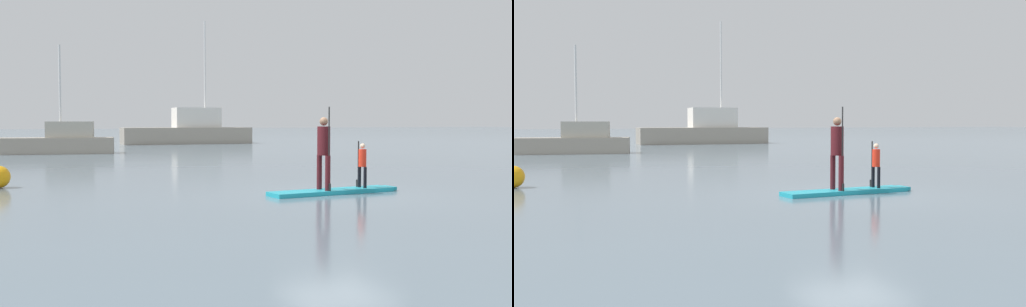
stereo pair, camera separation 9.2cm
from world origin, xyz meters
The scene contains 6 objects.
ground_plane centered at (0.00, 0.00, 0.00)m, with size 240.00×240.00×0.00m, color slate.
paddleboard_near centered at (0.02, 0.17, 0.05)m, with size 3.45×0.83×0.10m.
paddler_adult centered at (-0.30, 0.15, 1.10)m, with size 0.32×0.54×1.97m.
paddler_child_solo centered at (0.84, 0.23, 0.71)m, with size 0.20×0.39×1.14m.
fishing_boat_white_large centered at (6.40, 31.77, 0.95)m, with size 9.77×3.49×9.24m.
fishing_boat_green_midground centered at (-4.06, 21.30, 0.63)m, with size 6.14×3.01×5.73m.
Camera 1 is at (-7.61, -12.38, 1.75)m, focal length 42.81 mm.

